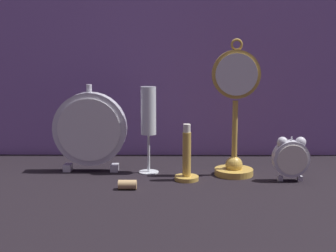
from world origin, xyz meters
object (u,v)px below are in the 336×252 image
champagne_flute (148,117)px  wine_cork (127,185)px  mantel_clock_silver (90,129)px  alarm_clock_twin_bell (291,157)px  brass_candlestick (187,162)px  pocket_watch_on_stand (235,118)px

champagne_flute → wine_cork: champagne_flute is taller
mantel_clock_silver → champagne_flute: 0.16m
champagne_flute → alarm_clock_twin_bell: bearing=-12.1°
alarm_clock_twin_bell → brass_candlestick: size_ratio=0.79×
alarm_clock_twin_bell → wine_cork: 0.40m
wine_cork → pocket_watch_on_stand: bearing=26.1°
alarm_clock_twin_bell → wine_cork: size_ratio=2.60×
brass_candlestick → wine_cork: size_ratio=3.31×
alarm_clock_twin_bell → mantel_clock_silver: 0.51m
pocket_watch_on_stand → alarm_clock_twin_bell: (0.13, -0.05, -0.09)m
alarm_clock_twin_bell → mantel_clock_silver: size_ratio=0.48×
alarm_clock_twin_bell → brass_candlestick: bearing=178.7°
pocket_watch_on_stand → mantel_clock_silver: bearing=174.5°
brass_candlestick → wine_cork: bearing=-150.3°
pocket_watch_on_stand → brass_candlestick: size_ratio=2.47×
pocket_watch_on_stand → champagne_flute: pocket_watch_on_stand is taller
champagne_flute → brass_candlestick: champagne_flute is taller
pocket_watch_on_stand → alarm_clock_twin_bell: size_ratio=3.14×
alarm_clock_twin_bell → champagne_flute: size_ratio=0.49×
champagne_flute → wine_cork: (-0.04, -0.15, -0.14)m
alarm_clock_twin_bell → wine_cork: (-0.39, -0.07, -0.05)m
alarm_clock_twin_bell → wine_cork: bearing=-169.4°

